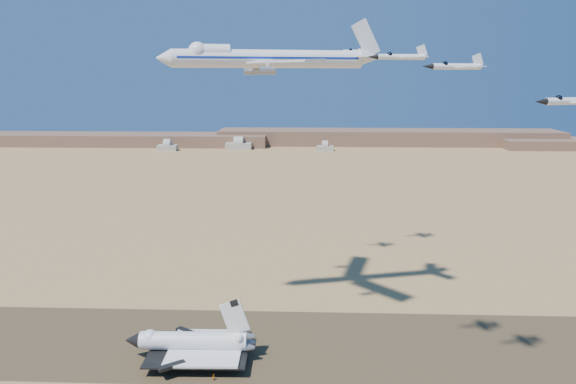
{
  "coord_description": "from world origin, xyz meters",
  "views": [
    {
      "loc": [
        24.33,
        -163.03,
        82.48
      ],
      "look_at": [
        17.23,
        8.0,
        47.37
      ],
      "focal_mm": 35.0,
      "sensor_mm": 36.0,
      "label": 1
    }
  ],
  "objects_px": {
    "carrier_747": "(262,59)",
    "chase_jet_b": "(455,66)",
    "shuttle": "(192,343)",
    "crew_c": "(223,366)",
    "chase_jet_f": "(357,51)",
    "crew_a": "(215,368)",
    "crew_b": "(214,377)",
    "chase_jet_a": "(400,57)",
    "chase_jet_c": "(569,101)",
    "chase_jet_e": "(309,64)"
  },
  "relations": [
    {
      "from": "crew_a",
      "to": "chase_jet_f",
      "type": "height_order",
      "value": "chase_jet_f"
    },
    {
      "from": "shuttle",
      "to": "chase_jet_b",
      "type": "distance_m",
      "value": 106.54
    },
    {
      "from": "shuttle",
      "to": "chase_jet_f",
      "type": "bearing_deg",
      "value": 59.05
    },
    {
      "from": "chase_jet_e",
      "to": "chase_jet_c",
      "type": "bearing_deg",
      "value": -75.04
    },
    {
      "from": "crew_a",
      "to": "carrier_747",
      "type": "bearing_deg",
      "value": 5.24
    },
    {
      "from": "chase_jet_e",
      "to": "shuttle",
      "type": "bearing_deg",
      "value": -121.67
    },
    {
      "from": "crew_a",
      "to": "chase_jet_e",
      "type": "height_order",
      "value": "chase_jet_e"
    },
    {
      "from": "chase_jet_f",
      "to": "chase_jet_a",
      "type": "bearing_deg",
      "value": -101.55
    },
    {
      "from": "chase_jet_a",
      "to": "crew_b",
      "type": "bearing_deg",
      "value": 168.11
    },
    {
      "from": "crew_c",
      "to": "crew_b",
      "type": "bearing_deg",
      "value": 121.82
    },
    {
      "from": "chase_jet_e",
      "to": "chase_jet_f",
      "type": "xyz_separation_m",
      "value": [
        20.49,
        15.24,
        5.72
      ]
    },
    {
      "from": "shuttle",
      "to": "crew_a",
      "type": "relative_size",
      "value": 23.1
    },
    {
      "from": "chase_jet_b",
      "to": "chase_jet_f",
      "type": "bearing_deg",
      "value": 81.79
    },
    {
      "from": "carrier_747",
      "to": "chase_jet_f",
      "type": "relative_size",
      "value": 4.5
    },
    {
      "from": "carrier_747",
      "to": "chase_jet_b",
      "type": "xyz_separation_m",
      "value": [
        47.89,
        -54.15,
        -3.42
      ]
    },
    {
      "from": "crew_b",
      "to": "crew_c",
      "type": "xyz_separation_m",
      "value": [
        1.65,
        6.19,
        -0.03
      ]
    },
    {
      "from": "carrier_747",
      "to": "chase_jet_c",
      "type": "xyz_separation_m",
      "value": [
        66.72,
        -69.48,
        -10.38
      ]
    },
    {
      "from": "crew_a",
      "to": "chase_jet_c",
      "type": "height_order",
      "value": "chase_jet_c"
    },
    {
      "from": "chase_jet_a",
      "to": "chase_jet_b",
      "type": "distance_m",
      "value": 14.8
    },
    {
      "from": "shuttle",
      "to": "chase_jet_b",
      "type": "xyz_separation_m",
      "value": [
        66.82,
        -22.96,
        79.74
      ]
    },
    {
      "from": "shuttle",
      "to": "chase_jet_c",
      "type": "xyz_separation_m",
      "value": [
        85.65,
        -38.29,
        72.77
      ]
    },
    {
      "from": "carrier_747",
      "to": "chase_jet_b",
      "type": "bearing_deg",
      "value": -63.53
    },
    {
      "from": "crew_b",
      "to": "chase_jet_f",
      "type": "relative_size",
      "value": 0.11
    },
    {
      "from": "shuttle",
      "to": "chase_jet_c",
      "type": "distance_m",
      "value": 118.73
    },
    {
      "from": "crew_b",
      "to": "crew_c",
      "type": "relative_size",
      "value": 1.04
    },
    {
      "from": "carrier_747",
      "to": "chase_jet_a",
      "type": "xyz_separation_m",
      "value": [
        36.97,
        -44.46,
        -0.98
      ]
    },
    {
      "from": "crew_c",
      "to": "chase_jet_c",
      "type": "xyz_separation_m",
      "value": [
        75.71,
        -32.74,
        76.95
      ]
    },
    {
      "from": "chase_jet_f",
      "to": "carrier_747",
      "type": "bearing_deg",
      "value": -131.37
    },
    {
      "from": "crew_b",
      "to": "shuttle",
      "type": "bearing_deg",
      "value": 29.43
    },
    {
      "from": "chase_jet_e",
      "to": "chase_jet_a",
      "type": "bearing_deg",
      "value": -85.33
    },
    {
      "from": "carrier_747",
      "to": "crew_b",
      "type": "bearing_deg",
      "value": -118.94
    },
    {
      "from": "crew_a",
      "to": "crew_b",
      "type": "height_order",
      "value": "crew_b"
    },
    {
      "from": "chase_jet_b",
      "to": "chase_jet_c",
      "type": "bearing_deg",
      "value": -53.59
    },
    {
      "from": "crew_b",
      "to": "chase_jet_b",
      "type": "xyz_separation_m",
      "value": [
        58.53,
        -11.22,
        83.88
      ]
    },
    {
      "from": "chase_jet_b",
      "to": "chase_jet_c",
      "type": "height_order",
      "value": "chase_jet_b"
    },
    {
      "from": "chase_jet_a",
      "to": "chase_jet_c",
      "type": "bearing_deg",
      "value": -50.12
    },
    {
      "from": "shuttle",
      "to": "crew_c",
      "type": "distance_m",
      "value": 12.12
    },
    {
      "from": "carrier_747",
      "to": "crew_a",
      "type": "relative_size",
      "value": 43.77
    },
    {
      "from": "chase_jet_c",
      "to": "chase_jet_f",
      "type": "xyz_separation_m",
      "value": [
        -31.71,
        133.23,
        15.38
      ]
    },
    {
      "from": "shuttle",
      "to": "chase_jet_f",
      "type": "distance_m",
      "value": 140.33
    },
    {
      "from": "chase_jet_f",
      "to": "crew_b",
      "type": "bearing_deg",
      "value": -125.76
    },
    {
      "from": "carrier_747",
      "to": "chase_jet_b",
      "type": "distance_m",
      "value": 72.37
    },
    {
      "from": "shuttle",
      "to": "crew_c",
      "type": "bearing_deg",
      "value": -30.52
    },
    {
      "from": "carrier_747",
      "to": "chase_jet_a",
      "type": "height_order",
      "value": "carrier_747"
    },
    {
      "from": "crew_b",
      "to": "chase_jet_c",
      "type": "height_order",
      "value": "chase_jet_c"
    },
    {
      "from": "crew_c",
      "to": "chase_jet_c",
      "type": "bearing_deg",
      "value": -156.62
    },
    {
      "from": "crew_b",
      "to": "chase_jet_e",
      "type": "distance_m",
      "value": 128.41
    },
    {
      "from": "crew_c",
      "to": "chase_jet_f",
      "type": "xyz_separation_m",
      "value": [
        44.0,
        100.48,
        92.33
      ]
    },
    {
      "from": "crew_a",
      "to": "crew_c",
      "type": "relative_size",
      "value": 0.94
    },
    {
      "from": "carrier_747",
      "to": "crew_c",
      "type": "distance_m",
      "value": 95.17
    }
  ]
}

